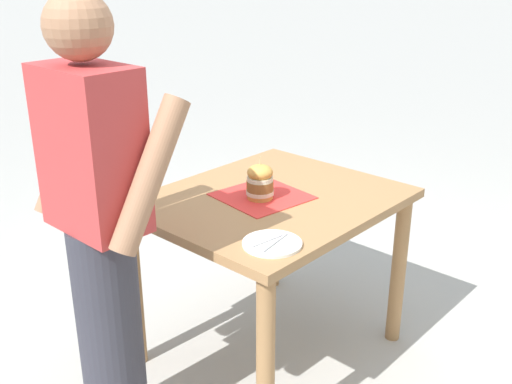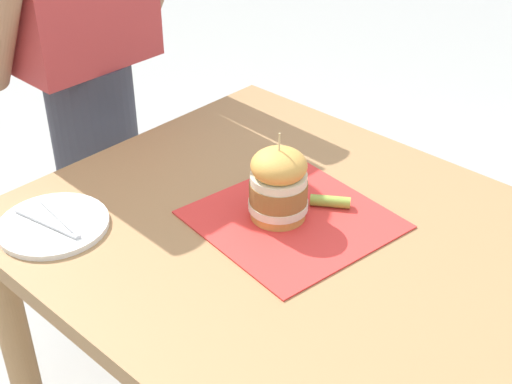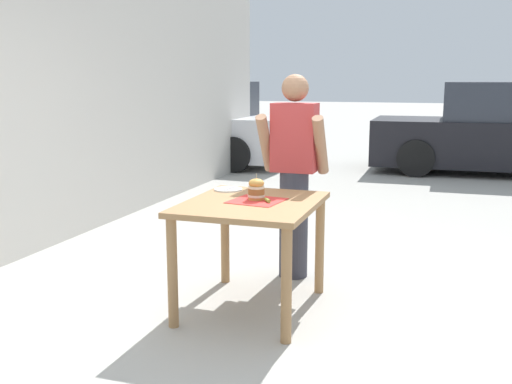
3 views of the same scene
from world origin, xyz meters
TOP-DOWN VIEW (x-y plane):
  - ground_plane at (0.00, 0.00)m, footprint 80.00×80.00m
  - patio_table at (0.00, 0.00)m, footprint 0.91×1.08m
  - serving_paper at (0.03, 0.03)m, footprint 0.40×0.40m
  - sandwich at (0.02, 0.06)m, footprint 0.12×0.12m
  - pickle_spear at (0.12, -0.00)m, footprint 0.07×0.08m
  - side_plate_with_forks at (-0.31, 0.36)m, footprint 0.22×0.22m
  - diner_across_table at (0.10, 0.81)m, footprint 0.55×0.35m
  - parked_car_near_curb at (-3.63, 6.91)m, footprint 4.25×1.93m
  - parked_car_mid_block at (2.05, 7.42)m, footprint 4.23×1.89m

SIDE VIEW (x-z plane):
  - ground_plane at x=0.00m, z-range 0.00..0.00m
  - patio_table at x=0.00m, z-range 0.27..1.07m
  - parked_car_near_curb at x=-3.63m, z-range -0.08..1.52m
  - parked_car_mid_block at x=2.05m, z-range -0.08..1.52m
  - serving_paper at x=0.03m, z-range 0.80..0.80m
  - side_plate_with_forks at x=-0.31m, z-range 0.79..0.81m
  - pickle_spear at x=0.12m, z-range 0.80..0.83m
  - sandwich at x=0.02m, z-range 0.78..0.97m
  - diner_across_table at x=0.10m, z-range 0.04..1.73m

